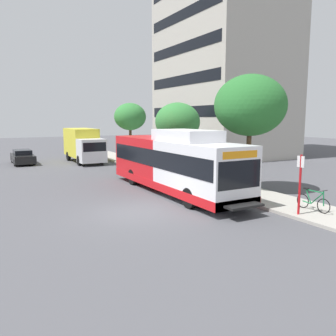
{
  "coord_description": "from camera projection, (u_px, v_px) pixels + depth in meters",
  "views": [
    {
      "loc": [
        -6.09,
        -14.04,
        4.27
      ],
      "look_at": [
        2.87,
        2.04,
        1.6
      ],
      "focal_mm": 36.86,
      "sensor_mm": 36.0,
      "label": 1
    }
  ],
  "objects": [
    {
      "name": "ground_plane",
      "position": [
        86.0,
        184.0,
        22.6
      ],
      "size": [
        120.0,
        120.0,
        0.0
      ],
      "primitive_type": "plane",
      "color": "#4C4C51"
    },
    {
      "name": "sidewalk_curb",
      "position": [
        192.0,
        178.0,
        24.23
      ],
      "size": [
        3.0,
        56.0,
        0.14
      ],
      "primitive_type": "cube",
      "color": "#A8A399",
      "rests_on": "ground"
    },
    {
      "name": "transit_bus",
      "position": [
        173.0,
        163.0,
        19.8
      ],
      "size": [
        2.58,
        12.25,
        3.65
      ],
      "color": "white",
      "rests_on": "ground"
    },
    {
      "name": "bus_stop_sign_pole",
      "position": [
        300.0,
        180.0,
        14.72
      ],
      "size": [
        0.1,
        0.36,
        2.6
      ],
      "color": "red",
      "rests_on": "sidewalk_curb"
    },
    {
      "name": "bicycle_parked",
      "position": [
        313.0,
        201.0,
        15.47
      ],
      "size": [
        0.52,
        1.76,
        1.02
      ],
      "color": "black",
      "rests_on": "sidewalk_curb"
    },
    {
      "name": "street_tree_near_stop",
      "position": [
        250.0,
        106.0,
        19.56
      ],
      "size": [
        4.09,
        4.09,
        6.59
      ],
      "color": "#4C3823",
      "rests_on": "sidewalk_curb"
    },
    {
      "name": "street_tree_mid_block",
      "position": [
        178.0,
        122.0,
        27.38
      ],
      "size": [
        3.57,
        3.57,
        5.36
      ],
      "color": "#4C3823",
      "rests_on": "sidewalk_curb"
    },
    {
      "name": "street_tree_far_block",
      "position": [
        130.0,
        117.0,
        34.92
      ],
      "size": [
        3.23,
        3.23,
        5.65
      ],
      "color": "#4C3823",
      "rests_on": "sidewalk_curb"
    },
    {
      "name": "parked_car_far_lane",
      "position": [
        23.0,
        157.0,
        32.3
      ],
      "size": [
        1.8,
        4.5,
        1.33
      ],
      "color": "black",
      "rests_on": "ground"
    },
    {
      "name": "box_truck_background",
      "position": [
        83.0,
        144.0,
        33.45
      ],
      "size": [
        2.32,
        7.01,
        3.25
      ],
      "color": "silver",
      "rests_on": "ground"
    },
    {
      "name": "apartment_tower_backdrop",
      "position": [
        224.0,
        6.0,
        37.65
      ],
      "size": [
        10.69,
        14.27,
        32.88
      ],
      "color": "#ADA89E",
      "rests_on": "ground"
    }
  ]
}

